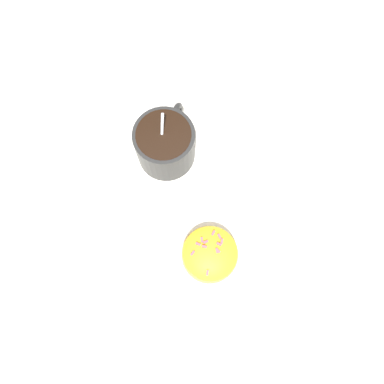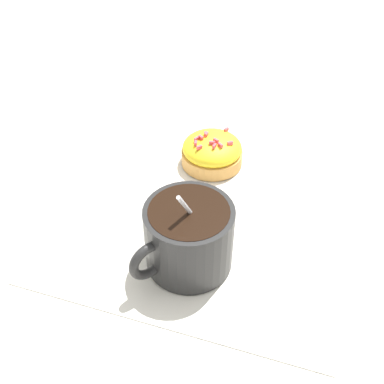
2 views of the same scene
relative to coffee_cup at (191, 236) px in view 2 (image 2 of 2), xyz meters
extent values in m
plane|color=silver|center=(-0.08, 0.00, -0.04)|extent=(3.00, 3.00, 0.00)
cube|color=white|center=(-0.08, 0.00, -0.04)|extent=(0.34, 0.33, 0.00)
cylinder|color=black|center=(0.00, 0.00, 0.00)|extent=(0.09, 0.09, 0.07)
cylinder|color=black|center=(0.00, 0.00, 0.03)|extent=(0.08, 0.08, 0.01)
torus|color=black|center=(0.04, -0.03, 0.00)|extent=(0.04, 0.03, 0.04)
ellipsoid|color=silver|center=(0.02, -0.01, -0.03)|extent=(0.03, 0.03, 0.01)
cylinder|color=silver|center=(-0.01, 0.00, 0.02)|extent=(0.04, 0.03, 0.09)
cylinder|color=#D19347|center=(-0.17, -0.01, -0.03)|extent=(0.08, 0.08, 0.02)
ellipsoid|color=yellow|center=(-0.17, -0.01, -0.02)|extent=(0.07, 0.07, 0.03)
cube|color=#EA4C56|center=(-0.15, -0.01, 0.00)|extent=(0.01, 0.00, 0.00)
cube|color=#EA4C56|center=(-0.15, 0.00, 0.00)|extent=(0.01, 0.01, 0.00)
cube|color=#EA4C56|center=(-0.17, -0.02, 0.00)|extent=(0.01, 0.00, 0.00)
cube|color=#EA4C56|center=(-0.17, -0.02, 0.00)|extent=(0.01, 0.01, 0.00)
cube|color=#EA4C56|center=(-0.14, -0.03, 0.00)|extent=(0.01, 0.01, 0.00)
cube|color=#EA4C56|center=(-0.15, -0.01, 0.00)|extent=(0.00, 0.01, 0.00)
cube|color=#EA4C56|center=(-0.19, 0.00, 0.00)|extent=(0.01, 0.01, 0.00)
cube|color=#EA4C56|center=(-0.16, 0.01, 0.00)|extent=(0.01, 0.01, 0.00)
cube|color=#EA4C56|center=(-0.16, -0.03, 0.00)|extent=(0.01, 0.01, 0.00)
cube|color=#EA4C56|center=(-0.16, -0.01, 0.00)|extent=(0.01, 0.01, 0.00)
cube|color=#EA4C56|center=(-0.15, -0.03, 0.00)|extent=(0.01, 0.00, 0.00)
cube|color=#EA4C56|center=(-0.16, -0.03, 0.00)|extent=(0.01, 0.01, 0.00)
camera|label=1|loc=(-0.22, 0.03, 0.49)|focal=35.00mm
camera|label=2|loc=(0.29, 0.07, 0.32)|focal=42.00mm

